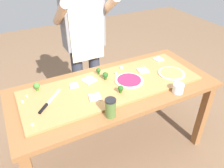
# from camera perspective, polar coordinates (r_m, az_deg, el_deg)

# --- Properties ---
(ground_plane) EXTENTS (8.00, 8.00, 0.00)m
(ground_plane) POSITION_cam_1_polar(r_m,az_deg,el_deg) (2.46, 0.44, -15.81)
(ground_plane) COLOR brown
(prep_table) EXTENTS (1.76, 0.77, 0.78)m
(prep_table) POSITION_cam_1_polar(r_m,az_deg,el_deg) (1.99, 0.52, -3.10)
(prep_table) COLOR brown
(prep_table) RESTS_ON ground
(cutting_board) EXTENTS (1.53, 0.54, 0.02)m
(cutting_board) POSITION_cam_1_polar(r_m,az_deg,el_deg) (1.93, 0.12, -0.35)
(cutting_board) COLOR #B27F47
(cutting_board) RESTS_ON prep_table
(chefs_knife) EXTENTS (0.23, 0.24, 0.02)m
(chefs_knife) POSITION_cam_1_polar(r_m,az_deg,el_deg) (1.77, -16.09, -4.89)
(chefs_knife) COLOR #B7BABF
(chefs_knife) RESTS_ON cutting_board
(pizza_whole_pesto_green) EXTENTS (0.24, 0.24, 0.02)m
(pizza_whole_pesto_green) POSITION_cam_1_polar(r_m,az_deg,el_deg) (2.14, 14.82, 2.66)
(pizza_whole_pesto_green) COLOR beige
(pizza_whole_pesto_green) RESTS_ON cutting_board
(pizza_whole_beet_magenta) EXTENTS (0.25, 0.25, 0.02)m
(pizza_whole_beet_magenta) POSITION_cam_1_polar(r_m,az_deg,el_deg) (1.97, 4.36, 0.95)
(pizza_whole_beet_magenta) COLOR beige
(pizza_whole_beet_magenta) RESTS_ON cutting_board
(pizza_slice_far_left) EXTENTS (0.11, 0.11, 0.01)m
(pizza_slice_far_left) POSITION_cam_1_polar(r_m,az_deg,el_deg) (1.78, -4.37, -3.32)
(pizza_slice_far_left) COLOR silver
(pizza_slice_far_left) RESTS_ON cutting_board
(pizza_slice_near_left) EXTENTS (0.10, 0.10, 0.01)m
(pizza_slice_near_left) POSITION_cam_1_polar(r_m,az_deg,el_deg) (2.13, 7.83, 3.42)
(pizza_slice_near_left) COLOR silver
(pizza_slice_near_left) RESTS_ON cutting_board
(pizza_slice_center) EXTENTS (0.09, 0.09, 0.01)m
(pizza_slice_center) POSITION_cam_1_polar(r_m,az_deg,el_deg) (2.35, 11.70, 6.17)
(pizza_slice_center) COLOR silver
(pizza_slice_center) RESTS_ON cutting_board
(pizza_slice_near_right) EXTENTS (0.13, 0.13, 0.01)m
(pizza_slice_near_right) POSITION_cam_1_polar(r_m,az_deg,el_deg) (1.98, -5.79, 1.00)
(pizza_slice_near_right) COLOR silver
(pizza_slice_near_right) RESTS_ON cutting_board
(pizza_slice_far_right) EXTENTS (0.08, 0.08, 0.01)m
(pizza_slice_far_right) POSITION_cam_1_polar(r_m,az_deg,el_deg) (1.93, -9.62, -0.37)
(pizza_slice_far_right) COLOR silver
(pizza_slice_far_right) RESTS_ON cutting_board
(broccoli_floret_front_mid) EXTENTS (0.04, 0.04, 0.06)m
(broccoli_floret_front_mid) POSITION_cam_1_polar(r_m,az_deg,el_deg) (2.05, -3.45, 3.42)
(broccoli_floret_front_mid) COLOR #2C5915
(broccoli_floret_front_mid) RESTS_ON cutting_board
(broccoli_floret_front_right) EXTENTS (0.05, 0.05, 0.07)m
(broccoli_floret_front_right) POSITION_cam_1_polar(r_m,az_deg,el_deg) (1.97, -1.71, 2.24)
(broccoli_floret_front_right) COLOR #2C5915
(broccoli_floret_front_right) RESTS_ON cutting_board
(broccoli_floret_center_left) EXTENTS (0.05, 0.05, 0.07)m
(broccoli_floret_center_left) POSITION_cam_1_polar(r_m,az_deg,el_deg) (1.93, -18.53, -0.47)
(broccoli_floret_center_left) COLOR #487A23
(broccoli_floret_center_left) RESTS_ON cutting_board
(broccoli_floret_front_left) EXTENTS (0.05, 0.05, 0.07)m
(broccoli_floret_front_left) POSITION_cam_1_polar(r_m,az_deg,el_deg) (1.81, 2.20, -1.17)
(broccoli_floret_front_left) COLOR #2C5915
(broccoli_floret_front_left) RESTS_ON cutting_board
(cheese_crumble_a) EXTENTS (0.02, 0.02, 0.02)m
(cheese_crumble_a) POSITION_cam_1_polar(r_m,az_deg,el_deg) (1.85, -21.78, -4.21)
(cheese_crumble_a) COLOR silver
(cheese_crumble_a) RESTS_ON cutting_board
(cheese_crumble_b) EXTENTS (0.01, 0.01, 0.01)m
(cheese_crumble_b) POSITION_cam_1_polar(r_m,az_deg,el_deg) (1.90, -20.76, -2.87)
(cheese_crumble_b) COLOR white
(cheese_crumble_b) RESTS_ON cutting_board
(cheese_crumble_c) EXTENTS (0.03, 0.03, 0.02)m
(cheese_crumble_c) POSITION_cam_1_polar(r_m,az_deg,el_deg) (2.15, 2.35, 4.15)
(cheese_crumble_c) COLOR silver
(cheese_crumble_c) RESTS_ON cutting_board
(cheese_crumble_d) EXTENTS (0.03, 0.03, 0.02)m
(cheese_crumble_d) POSITION_cam_1_polar(r_m,az_deg,el_deg) (2.06, 1.01, 2.70)
(cheese_crumble_d) COLOR silver
(cheese_crumble_d) RESTS_ON cutting_board
(cheese_crumble_e) EXTENTS (0.02, 0.02, 0.01)m
(cheese_crumble_e) POSITION_cam_1_polar(r_m,az_deg,el_deg) (1.63, -19.51, -9.69)
(cheese_crumble_e) COLOR white
(cheese_crumble_e) RESTS_ON cutting_board
(flour_cup) EXTENTS (0.09, 0.09, 0.08)m
(flour_cup) POSITION_cam_1_polar(r_m,az_deg,el_deg) (1.93, 16.37, -1.16)
(flour_cup) COLOR white
(flour_cup) RESTS_ON prep_table
(sauce_jar) EXTENTS (0.08, 0.08, 0.15)m
(sauce_jar) POSITION_cam_1_polar(r_m,az_deg,el_deg) (1.60, -0.38, -6.02)
(sauce_jar) COLOR #517033
(sauce_jar) RESTS_ON prep_table
(cook_center) EXTENTS (0.54, 0.39, 1.67)m
(cook_center) POSITION_cam_1_polar(r_m,az_deg,el_deg) (2.35, -7.11, 11.66)
(cook_center) COLOR #333847
(cook_center) RESTS_ON ground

